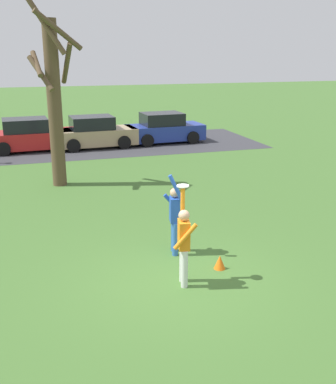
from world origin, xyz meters
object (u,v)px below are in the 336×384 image
at_px(person_defender, 175,215).
at_px(field_cone_orange, 220,262).
at_px(bare_tree_tall, 54,97).
at_px(parked_car_tan, 94,133).
at_px(parked_car_blue, 164,129).
at_px(parked_car_red, 28,136).
at_px(frisbee_disc, 183,186).
at_px(person_catcher, 184,241).

xyz_separation_m(person_defender, field_cone_orange, (0.72, -1.11, -0.82)).
distance_m(person_defender, bare_tree_tall, 7.61).
relative_size(parked_car_tan, parked_car_blue, 1.00).
xyz_separation_m(parked_car_tan, field_cone_orange, (0.64, -14.73, -0.57)).
height_order(parked_car_red, bare_tree_tall, bare_tree_tall).
distance_m(person_defender, frisbee_disc, 1.75).
distance_m(person_defender, field_cone_orange, 1.56).
relative_size(person_catcher, person_defender, 1.02).
xyz_separation_m(frisbee_disc, bare_tree_tall, (-1.94, 8.27, 1.11)).
height_order(frisbee_disc, bare_tree_tall, bare_tree_tall).
relative_size(person_catcher, parked_car_blue, 0.50).
xyz_separation_m(person_catcher, field_cone_orange, (1.01, 0.44, -0.82)).
height_order(parked_car_tan, bare_tree_tall, bare_tree_tall).
distance_m(person_catcher, person_defender, 1.58).
relative_size(frisbee_disc, parked_car_red, 0.06).
bearing_deg(parked_car_red, frisbee_disc, -82.20).
bearing_deg(parked_car_red, bare_tree_tall, -85.09).
xyz_separation_m(person_catcher, parked_car_red, (-2.86, 15.30, -0.25)).
relative_size(parked_car_blue, bare_tree_tall, 0.63).
bearing_deg(parked_car_red, person_catcher, -82.51).
xyz_separation_m(frisbee_disc, field_cone_orange, (0.97, 0.22, -1.93)).
relative_size(frisbee_disc, parked_car_tan, 0.06).
distance_m(frisbee_disc, parked_car_blue, 15.83).
bearing_deg(parked_car_blue, person_catcher, -108.14).
relative_size(parked_car_blue, field_cone_orange, 13.10).
height_order(person_catcher, frisbee_disc, frisbee_disc).
relative_size(person_defender, parked_car_blue, 0.49).
xyz_separation_m(parked_car_blue, field_cone_orange, (-3.14, -15.01, -0.57)).
height_order(person_catcher, field_cone_orange, person_catcher).
height_order(person_catcher, bare_tree_tall, bare_tree_tall).
distance_m(parked_car_blue, field_cone_orange, 15.34).
distance_m(frisbee_disc, field_cone_orange, 2.17).
relative_size(parked_car_red, bare_tree_tall, 0.63).
bearing_deg(bare_tree_tall, frisbee_disc, -76.78).
relative_size(bare_tree_tall, field_cone_orange, 20.94).
bearing_deg(frisbee_disc, parked_car_red, 100.88).
bearing_deg(person_defender, field_cone_orange, 43.66).
bearing_deg(bare_tree_tall, person_defender, -72.43).
distance_m(person_catcher, parked_car_tan, 15.18).
bearing_deg(parked_car_blue, person_defender, -108.60).
bearing_deg(frisbee_disc, person_defender, 79.18).
bearing_deg(parked_car_tan, person_catcher, -94.51).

